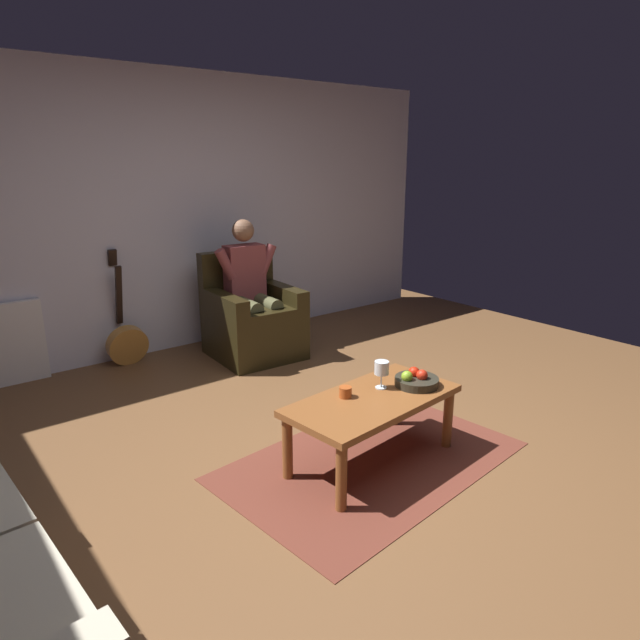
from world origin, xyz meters
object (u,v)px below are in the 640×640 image
wine_glass_near (382,369)px  fruit_bowl (416,380)px  person_seated (251,286)px  guitar (127,340)px  armchair (252,321)px  candle_jar (345,392)px  coffee_table (373,407)px

wine_glass_near → fruit_bowl: wine_glass_near is taller
person_seated → guitar: 1.19m
armchair → guitar: bearing=-22.0°
armchair → person_seated: bearing=90.0°
armchair → wine_glass_near: 2.03m
fruit_bowl → person_seated: bearing=-93.4°
candle_jar → fruit_bowl: bearing=163.0°
fruit_bowl → candle_jar: fruit_bowl is taller
wine_glass_near → candle_jar: 0.27m
person_seated → coffee_table: 2.12m
guitar → fruit_bowl: size_ratio=3.76×
armchair → candle_jar: 2.05m
coffee_table → armchair: bearing=-102.3°
coffee_table → wine_glass_near: size_ratio=6.46×
person_seated → fruit_bowl: person_seated is taller
person_seated → coffee_table: (0.45, 2.05, -0.30)m
guitar → fruit_bowl: 2.73m
person_seated → candle_jar: 2.04m
person_seated → guitar: size_ratio=1.22×
person_seated → candle_jar: bearing=77.1°
coffee_table → wine_glass_near: (-0.13, -0.07, 0.18)m
coffee_table → guitar: 2.60m
armchair → wine_glass_near: bearing=84.4°
candle_jar → coffee_table: bearing=141.6°
wine_glass_near → candle_jar: (0.26, -0.03, -0.09)m
armchair → guitar: 1.11m
person_seated → guitar: bearing=-22.5°
armchair → guitar: size_ratio=0.93×
armchair → fruit_bowl: armchair is taller
armchair → fruit_bowl: 2.11m
person_seated → wine_glass_near: person_seated is taller
person_seated → wine_glass_near: bearing=84.4°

